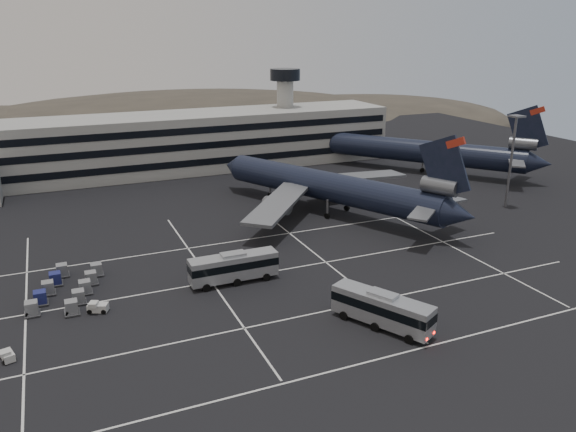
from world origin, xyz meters
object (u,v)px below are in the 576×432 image
Objects in this scene: trijet_main at (331,187)px; bus_near at (382,308)px; bus_far at (234,266)px; tug_a at (8,356)px; uld_cluster at (67,288)px.

trijet_main reaches higher than bus_near.
trijet_main is 35.24m from bus_far.
bus_near is 5.46× the size of tug_a.
bus_near is at bearing -35.47° from uld_cluster.
bus_near is 22.53m from bus_far.
bus_far reaches higher than tug_a.
bus_far reaches higher than uld_cluster.
uld_cluster is at bearing 75.99° from bus_far.
tug_a is 0.15× the size of uld_cluster.
tug_a is at bearing -114.48° from uld_cluster.
uld_cluster is at bearing 116.71° from bus_near.
trijet_main reaches higher than uld_cluster.
bus_near is at bearing -146.87° from bus_far.
uld_cluster is (6.67, 14.64, 0.30)m from tug_a.
trijet_main is at bearing 42.61° from bus_near.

